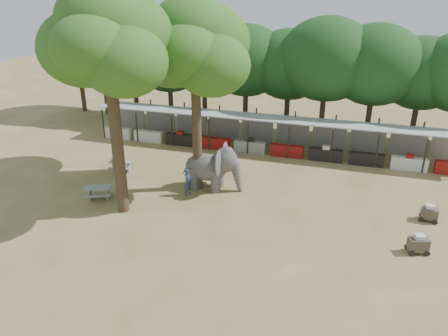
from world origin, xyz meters
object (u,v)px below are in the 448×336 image
(elephant, at_px, (213,167))
(picnic_table_near, at_px, (98,191))
(yard_tree_back, at_px, (194,47))
(cart_front, at_px, (418,244))
(picnic_table_far, at_px, (122,164))
(cart_back, at_px, (429,213))
(handler, at_px, (188,182))
(yard_tree_left, at_px, (108,47))
(yard_tree_center, at_px, (106,42))

(elephant, xyz_separation_m, picnic_table_near, (-6.04, -3.35, -0.92))
(yard_tree_back, xyz_separation_m, cart_front, (12.57, -3.82, -8.06))
(picnic_table_far, height_order, cart_front, cart_front)
(elephant, height_order, picnic_table_far, elephant)
(cart_front, bearing_deg, cart_back, 59.12)
(elephant, relative_size, handler, 2.16)
(cart_front, bearing_deg, picnic_table_near, 161.51)
(yard_tree_left, height_order, picnic_table_near, yard_tree_left)
(yard_tree_center, bearing_deg, yard_tree_left, 120.96)
(yard_tree_center, bearing_deg, elephant, 45.01)
(cart_front, distance_m, cart_back, 3.54)
(picnic_table_near, relative_size, picnic_table_far, 1.11)
(yard_tree_back, height_order, elephant, yard_tree_back)
(yard_tree_center, height_order, picnic_table_near, yard_tree_center)
(cart_front, relative_size, cart_back, 1.10)
(yard_tree_back, bearing_deg, cart_back, -1.63)
(cart_back, bearing_deg, elephant, -174.52)
(handler, xyz_separation_m, cart_front, (12.67, -2.52, -0.37))
(elephant, relative_size, picnic_table_near, 1.90)
(yard_tree_left, xyz_separation_m, picnic_table_near, (1.00, -4.31, -7.71))
(picnic_table_near, bearing_deg, cart_front, -26.35)
(handler, bearing_deg, yard_tree_back, 11.19)
(yard_tree_center, relative_size, picnic_table_far, 6.91)
(yard_tree_back, relative_size, picnic_table_near, 5.85)
(picnic_table_far, distance_m, cart_back, 19.19)
(yard_tree_back, relative_size, handler, 6.65)
(yard_tree_center, distance_m, cart_back, 18.96)
(picnic_table_far, xyz_separation_m, cart_front, (18.30, -4.53, -0.01))
(elephant, bearing_deg, cart_back, -4.10)
(yard_tree_center, distance_m, picnic_table_near, 8.97)
(elephant, bearing_deg, yard_tree_left, 170.03)
(yard_tree_center, bearing_deg, cart_back, 12.42)
(yard_tree_back, bearing_deg, handler, -94.26)
(elephant, xyz_separation_m, cart_back, (12.39, -0.42, -0.95))
(cart_front, bearing_deg, yard_tree_center, 163.83)
(picnic_table_near, bearing_deg, handler, -2.35)
(cart_back, bearing_deg, picnic_table_near, -163.54)
(picnic_table_near, height_order, cart_back, cart_back)
(yard_tree_center, distance_m, picnic_table_far, 10.28)
(yard_tree_left, distance_m, elephant, 9.82)
(picnic_table_near, bearing_deg, cart_back, -15.68)
(yard_tree_left, xyz_separation_m, cart_back, (19.43, -1.38, -7.73))
(picnic_table_near, xyz_separation_m, cart_front, (17.57, -0.50, -0.01))
(yard_tree_left, relative_size, yard_tree_center, 0.92)
(handler, bearing_deg, elephant, -24.90)
(yard_tree_left, bearing_deg, yard_tree_back, -9.46)
(picnic_table_far, bearing_deg, cart_back, -14.45)
(yard_tree_back, height_order, picnic_table_far, yard_tree_back)
(handler, xyz_separation_m, cart_back, (13.53, 0.91, -0.39))
(picnic_table_near, relative_size, cart_back, 1.87)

